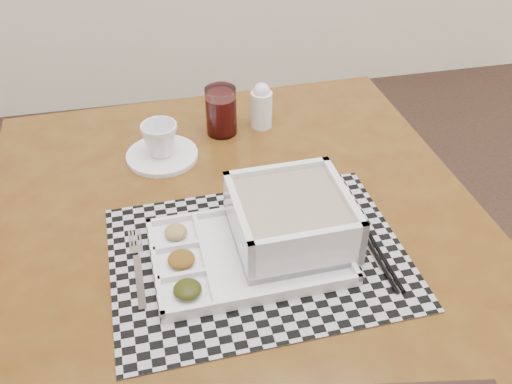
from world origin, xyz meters
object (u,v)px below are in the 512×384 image
serving_tray (280,228)px  juice_glass (221,113)px  creamer_bottle (261,106)px  cup (160,139)px  dining_table (236,238)px

serving_tray → juice_glass: size_ratio=3.14×
juice_glass → creamer_bottle: bearing=4.9°
serving_tray → juice_glass: juice_glass is taller
cup → serving_tray: bearing=-71.4°
serving_tray → dining_table: bearing=118.1°
dining_table → juice_glass: size_ratio=8.59×
cup → juice_glass: juice_glass is taller
serving_tray → creamer_bottle: (0.06, 0.39, 0.01)m
juice_glass → serving_tray: bearing=-84.7°
cup → creamer_bottle: creamer_bottle is taller
creamer_bottle → juice_glass: bearing=-175.1°
cup → creamer_bottle: bearing=8.2°
serving_tray → creamer_bottle: bearing=81.7°
cup → juice_glass: 0.16m
dining_table → creamer_bottle: bearing=68.2°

